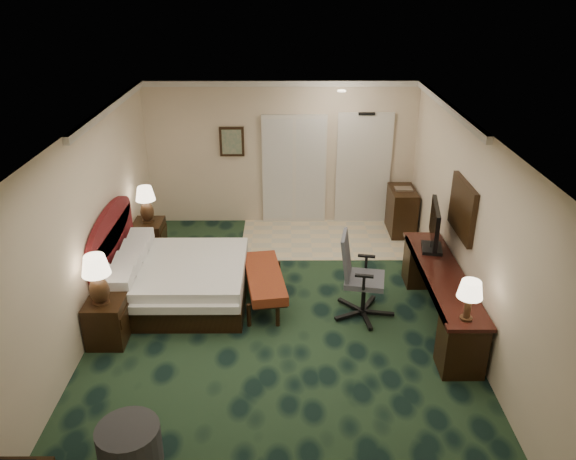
{
  "coord_description": "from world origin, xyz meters",
  "views": [
    {
      "loc": [
        0.08,
        -6.34,
        4.43
      ],
      "look_at": [
        0.12,
        0.6,
        1.24
      ],
      "focal_mm": 35.0,
      "sensor_mm": 36.0,
      "label": 1
    }
  ],
  "objects_px": {
    "nightstand_near": "(108,321)",
    "desk": "(440,297)",
    "nightstand_far": "(150,238)",
    "desk_chair": "(365,276)",
    "minibar": "(401,211)",
    "bed": "(181,282)",
    "lamp_far": "(146,204)",
    "bed_bench": "(265,288)",
    "lamp_near": "(98,280)",
    "ottoman": "(130,446)",
    "tv": "(434,228)"
  },
  "relations": [
    {
      "from": "nightstand_near",
      "to": "desk",
      "type": "relative_size",
      "value": 0.23
    },
    {
      "from": "nightstand_far",
      "to": "desk_chair",
      "type": "distance_m",
      "value": 3.91
    },
    {
      "from": "desk",
      "to": "minibar",
      "type": "relative_size",
      "value": 3.09
    },
    {
      "from": "nightstand_near",
      "to": "minibar",
      "type": "height_order",
      "value": "minibar"
    },
    {
      "from": "nightstand_near",
      "to": "bed",
      "type": "bearing_deg",
      "value": 52.32
    },
    {
      "from": "lamp_far",
      "to": "bed_bench",
      "type": "xyz_separation_m",
      "value": [
        2.02,
        -1.6,
        -0.67
      ]
    },
    {
      "from": "nightstand_far",
      "to": "nightstand_near",
      "type": "bearing_deg",
      "value": -90.01
    },
    {
      "from": "lamp_far",
      "to": "desk_chair",
      "type": "relative_size",
      "value": 0.5
    },
    {
      "from": "desk",
      "to": "lamp_near",
      "type": "bearing_deg",
      "value": -173.8
    },
    {
      "from": "lamp_far",
      "to": "minibar",
      "type": "relative_size",
      "value": 0.73
    },
    {
      "from": "nightstand_near",
      "to": "nightstand_far",
      "type": "distance_m",
      "value": 2.49
    },
    {
      "from": "ottoman",
      "to": "tv",
      "type": "height_order",
      "value": "tv"
    },
    {
      "from": "lamp_far",
      "to": "tv",
      "type": "bearing_deg",
      "value": -17.4
    },
    {
      "from": "bed_bench",
      "to": "ottoman",
      "type": "relative_size",
      "value": 2.28
    },
    {
      "from": "nightstand_far",
      "to": "lamp_far",
      "type": "bearing_deg",
      "value": 93.36
    },
    {
      "from": "minibar",
      "to": "nightstand_far",
      "type": "bearing_deg",
      "value": -168.71
    },
    {
      "from": "bed_bench",
      "to": "tv",
      "type": "bearing_deg",
      "value": -4.07
    },
    {
      "from": "bed",
      "to": "minibar",
      "type": "relative_size",
      "value": 2.24
    },
    {
      "from": "nightstand_far",
      "to": "desk",
      "type": "distance_m",
      "value": 4.89
    },
    {
      "from": "bed",
      "to": "tv",
      "type": "bearing_deg",
      "value": 1.89
    },
    {
      "from": "lamp_far",
      "to": "minibar",
      "type": "bearing_deg",
      "value": 10.79
    },
    {
      "from": "lamp_far",
      "to": "tv",
      "type": "distance_m",
      "value": 4.67
    },
    {
      "from": "lamp_far",
      "to": "tv",
      "type": "xyz_separation_m",
      "value": [
        4.45,
        -1.4,
        0.19
      ]
    },
    {
      "from": "tv",
      "to": "desk_chair",
      "type": "xyz_separation_m",
      "value": [
        -1.04,
        -0.53,
        -0.49
      ]
    },
    {
      "from": "tv",
      "to": "desk_chair",
      "type": "bearing_deg",
      "value": -142.82
    },
    {
      "from": "nightstand_far",
      "to": "minibar",
      "type": "relative_size",
      "value": 0.72
    },
    {
      "from": "nightstand_far",
      "to": "lamp_far",
      "type": "distance_m",
      "value": 0.61
    },
    {
      "from": "lamp_near",
      "to": "ottoman",
      "type": "xyz_separation_m",
      "value": [
        0.82,
        -2.0,
        -0.72
      ]
    },
    {
      "from": "bed_bench",
      "to": "ottoman",
      "type": "xyz_separation_m",
      "value": [
        -1.22,
        -2.99,
        -0.02
      ]
    },
    {
      "from": "minibar",
      "to": "nightstand_near",
      "type": "bearing_deg",
      "value": -142.84
    },
    {
      "from": "bed",
      "to": "tv",
      "type": "distance_m",
      "value": 3.75
    },
    {
      "from": "bed",
      "to": "lamp_far",
      "type": "xyz_separation_m",
      "value": [
        -0.79,
        1.52,
        0.61
      ]
    },
    {
      "from": "nightstand_far",
      "to": "desk",
      "type": "xyz_separation_m",
      "value": [
        4.44,
        -2.06,
        0.07
      ]
    },
    {
      "from": "lamp_near",
      "to": "desk",
      "type": "bearing_deg",
      "value": 6.2
    },
    {
      "from": "lamp_near",
      "to": "desk_chair",
      "type": "xyz_separation_m",
      "value": [
        3.44,
        0.65,
        -0.33
      ]
    },
    {
      "from": "desk",
      "to": "minibar",
      "type": "height_order",
      "value": "minibar"
    },
    {
      "from": "bed",
      "to": "lamp_near",
      "type": "xyz_separation_m",
      "value": [
        -0.81,
        -1.07,
        0.64
      ]
    },
    {
      "from": "desk_chair",
      "to": "nightstand_near",
      "type": "bearing_deg",
      "value": -159.42
    },
    {
      "from": "desk",
      "to": "tv",
      "type": "height_order",
      "value": "tv"
    },
    {
      "from": "nightstand_near",
      "to": "lamp_far",
      "type": "relative_size",
      "value": 0.98
    },
    {
      "from": "lamp_near",
      "to": "desk_chair",
      "type": "distance_m",
      "value": 3.52
    },
    {
      "from": "bed",
      "to": "nightstand_far",
      "type": "bearing_deg",
      "value": 118.0
    },
    {
      "from": "lamp_near",
      "to": "tv",
      "type": "bearing_deg",
      "value": 14.87
    },
    {
      "from": "bed",
      "to": "desk_chair",
      "type": "height_order",
      "value": "desk_chair"
    },
    {
      "from": "nightstand_far",
      "to": "tv",
      "type": "distance_m",
      "value": 4.72
    },
    {
      "from": "ottoman",
      "to": "minibar",
      "type": "bearing_deg",
      "value": 55.96
    },
    {
      "from": "lamp_near",
      "to": "lamp_far",
      "type": "bearing_deg",
      "value": 89.52
    },
    {
      "from": "tv",
      "to": "minibar",
      "type": "bearing_deg",
      "value": 99.56
    },
    {
      "from": "lamp_near",
      "to": "desk_chair",
      "type": "height_order",
      "value": "lamp_near"
    },
    {
      "from": "desk",
      "to": "minibar",
      "type": "bearing_deg",
      "value": 89.44
    }
  ]
}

